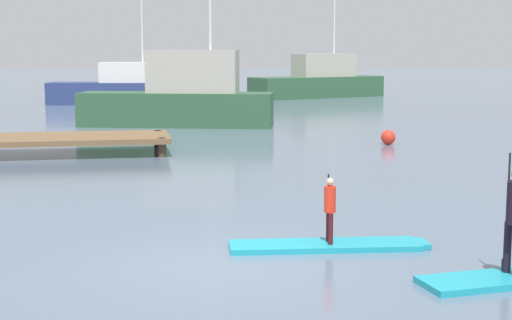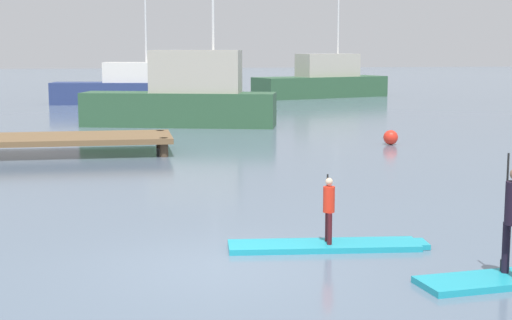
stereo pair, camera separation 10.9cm
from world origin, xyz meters
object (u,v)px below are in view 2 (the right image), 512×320
object	(u,v)px
mooring_buoy_mid	(391,137)
trawler_grey_distant	(322,81)
paddleboard_near	(328,246)
paddler_child_solo	(329,206)
motor_boat_small_navy	(128,89)
fishing_boat_green_midground	(184,97)

from	to	relation	value
mooring_buoy_mid	trawler_grey_distant	bearing A→B (deg)	80.62
paddleboard_near	paddler_child_solo	size ratio (longest dim) A/B	2.98
paddleboard_near	motor_boat_small_navy	world-z (taller)	motor_boat_small_navy
motor_boat_small_navy	trawler_grey_distant	world-z (taller)	trawler_grey_distant
paddleboard_near	motor_boat_small_navy	xyz separation A→B (m)	(-3.09, 36.06, 0.91)
fishing_boat_green_midground	trawler_grey_distant	size ratio (longest dim) A/B	0.88
fishing_boat_green_midground	motor_boat_small_navy	bearing A→B (deg)	99.37
paddler_child_solo	fishing_boat_green_midground	world-z (taller)	fishing_boat_green_midground
trawler_grey_distant	mooring_buoy_mid	size ratio (longest dim) A/B	18.89
fishing_boat_green_midground	mooring_buoy_mid	size ratio (longest dim) A/B	16.56
trawler_grey_distant	motor_boat_small_navy	bearing A→B (deg)	-161.82
fishing_boat_green_midground	trawler_grey_distant	xyz separation A→B (m)	(11.23, 18.70, -0.19)
fishing_boat_green_midground	motor_boat_small_navy	size ratio (longest dim) A/B	0.95
paddleboard_near	trawler_grey_distant	bearing A→B (deg)	75.49
paddleboard_near	fishing_boat_green_midground	size ratio (longest dim) A/B	0.41
paddler_child_solo	fishing_boat_green_midground	size ratio (longest dim) A/B	0.14
paddleboard_near	motor_boat_small_navy	bearing A→B (deg)	94.90
fishing_boat_green_midground	trawler_grey_distant	distance (m)	21.82
motor_boat_small_navy	trawler_grey_distant	distance (m)	14.30
fishing_boat_green_midground	paddler_child_solo	bearing A→B (deg)	-88.02
fishing_boat_green_midground	mooring_buoy_mid	xyz separation A→B (m)	(6.83, -7.92, -1.03)
mooring_buoy_mid	paddleboard_near	bearing A→B (deg)	-113.66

